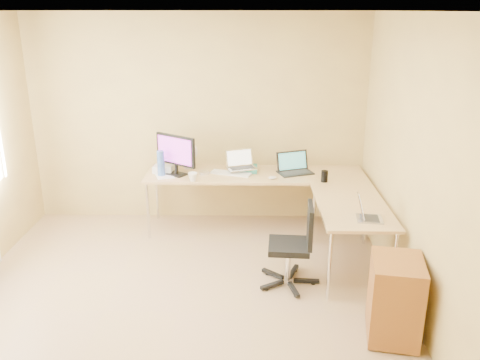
{
  "coord_description": "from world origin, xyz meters",
  "views": [
    {
      "loc": [
        0.64,
        -3.89,
        2.61
      ],
      "look_at": [
        0.55,
        1.1,
        0.9
      ],
      "focal_mm": 37.28,
      "sensor_mm": 36.0,
      "label": 1
    }
  ],
  "objects_px": {
    "desk_fan": "(188,156)",
    "office_chair": "(289,238)",
    "desk_return": "(350,237)",
    "laptop_center": "(242,160)",
    "laptop_black": "(296,163)",
    "cabinet": "(395,299)",
    "water_bottle": "(161,163)",
    "keyboard": "(231,173)",
    "monitor": "(176,155)",
    "desk_main": "(255,201)",
    "laptop_return": "(370,210)",
    "mug": "(193,177)"
  },
  "relations": [
    {
      "from": "desk_return",
      "to": "keyboard",
      "type": "bearing_deg",
      "value": 142.9
    },
    {
      "from": "cabinet",
      "to": "office_chair",
      "type": "bearing_deg",
      "value": 144.03
    },
    {
      "from": "desk_return",
      "to": "laptop_black",
      "type": "height_order",
      "value": "laptop_black"
    },
    {
      "from": "desk_return",
      "to": "laptop_center",
      "type": "xyz_separation_m",
      "value": [
        -1.14,
        1.03,
        0.52
      ]
    },
    {
      "from": "laptop_center",
      "to": "office_chair",
      "type": "distance_m",
      "value": 1.49
    },
    {
      "from": "laptop_black",
      "to": "desk_fan",
      "type": "height_order",
      "value": "desk_fan"
    },
    {
      "from": "monitor",
      "to": "cabinet",
      "type": "distance_m",
      "value": 3.01
    },
    {
      "from": "laptop_center",
      "to": "water_bottle",
      "type": "xyz_separation_m",
      "value": [
        -0.96,
        -0.14,
        -0.01
      ]
    },
    {
      "from": "desk_return",
      "to": "keyboard",
      "type": "xyz_separation_m",
      "value": [
        -1.27,
        0.96,
        0.38
      ]
    },
    {
      "from": "laptop_center",
      "to": "laptop_black",
      "type": "height_order",
      "value": "laptop_center"
    },
    {
      "from": "desk_main",
      "to": "monitor",
      "type": "xyz_separation_m",
      "value": [
        -0.95,
        -0.07,
        0.61
      ]
    },
    {
      "from": "laptop_center",
      "to": "water_bottle",
      "type": "relative_size",
      "value": 1.12
    },
    {
      "from": "desk_fan",
      "to": "office_chair",
      "type": "distance_m",
      "value": 1.95
    },
    {
      "from": "desk_main",
      "to": "desk_fan",
      "type": "distance_m",
      "value": 1.01
    },
    {
      "from": "laptop_return",
      "to": "desk_main",
      "type": "bearing_deg",
      "value": 44.08
    },
    {
      "from": "water_bottle",
      "to": "desk_fan",
      "type": "height_order",
      "value": "desk_fan"
    },
    {
      "from": "cabinet",
      "to": "desk_fan",
      "type": "bearing_deg",
      "value": 139.86
    },
    {
      "from": "desk_main",
      "to": "keyboard",
      "type": "xyz_separation_m",
      "value": [
        -0.3,
        -0.04,
        0.38
      ]
    },
    {
      "from": "mug",
      "to": "cabinet",
      "type": "relative_size",
      "value": 0.16
    },
    {
      "from": "keyboard",
      "to": "cabinet",
      "type": "relative_size",
      "value": 0.71
    },
    {
      "from": "monitor",
      "to": "laptop_return",
      "type": "distance_m",
      "value": 2.41
    },
    {
      "from": "keyboard",
      "to": "desk_fan",
      "type": "height_order",
      "value": "desk_fan"
    },
    {
      "from": "desk_return",
      "to": "water_bottle",
      "type": "relative_size",
      "value": 4.24
    },
    {
      "from": "desk_fan",
      "to": "cabinet",
      "type": "height_order",
      "value": "desk_fan"
    },
    {
      "from": "laptop_center",
      "to": "office_chair",
      "type": "height_order",
      "value": "laptop_center"
    },
    {
      "from": "desk_main",
      "to": "laptop_return",
      "type": "xyz_separation_m",
      "value": [
        1.06,
        -1.38,
        0.46
      ]
    },
    {
      "from": "desk_return",
      "to": "keyboard",
      "type": "relative_size",
      "value": 2.67
    },
    {
      "from": "keyboard",
      "to": "cabinet",
      "type": "bearing_deg",
      "value": -37.53
    },
    {
      "from": "desk_return",
      "to": "laptop_return",
      "type": "height_order",
      "value": "laptop_return"
    },
    {
      "from": "keyboard",
      "to": "desk_main",
      "type": "bearing_deg",
      "value": 26.09
    },
    {
      "from": "water_bottle",
      "to": "laptop_return",
      "type": "bearing_deg",
      "value": -30.23
    },
    {
      "from": "cabinet",
      "to": "monitor",
      "type": "bearing_deg",
      "value": 144.94
    },
    {
      "from": "water_bottle",
      "to": "cabinet",
      "type": "distance_m",
      "value": 3.09
    },
    {
      "from": "desk_main",
      "to": "laptop_return",
      "type": "bearing_deg",
      "value": -52.45
    },
    {
      "from": "monitor",
      "to": "keyboard",
      "type": "xyz_separation_m",
      "value": [
        0.65,
        0.04,
        -0.24
      ]
    },
    {
      "from": "water_bottle",
      "to": "office_chair",
      "type": "distance_m",
      "value": 1.92
    },
    {
      "from": "laptop_center",
      "to": "monitor",
      "type": "bearing_deg",
      "value": 167.29
    },
    {
      "from": "mug",
      "to": "water_bottle",
      "type": "bearing_deg",
      "value": 154.36
    },
    {
      "from": "laptop_center",
      "to": "office_chair",
      "type": "xyz_separation_m",
      "value": [
        0.48,
        -1.35,
        -0.39
      ]
    },
    {
      "from": "laptop_black",
      "to": "cabinet",
      "type": "height_order",
      "value": "laptop_black"
    },
    {
      "from": "desk_main",
      "to": "mug",
      "type": "bearing_deg",
      "value": -157.82
    },
    {
      "from": "keyboard",
      "to": "water_bottle",
      "type": "xyz_separation_m",
      "value": [
        -0.83,
        -0.07,
        0.14
      ]
    },
    {
      "from": "monitor",
      "to": "laptop_center",
      "type": "relative_size",
      "value": 1.67
    },
    {
      "from": "monitor",
      "to": "mug",
      "type": "height_order",
      "value": "monitor"
    },
    {
      "from": "monitor",
      "to": "office_chair",
      "type": "xyz_separation_m",
      "value": [
        1.26,
        -1.25,
        -0.48
      ]
    },
    {
      "from": "desk_return",
      "to": "office_chair",
      "type": "bearing_deg",
      "value": -154.12
    },
    {
      "from": "water_bottle",
      "to": "cabinet",
      "type": "xyz_separation_m",
      "value": [
        2.25,
        -2.06,
        -0.52
      ]
    },
    {
      "from": "laptop_return",
      "to": "desk_return",
      "type": "bearing_deg",
      "value": 19.53
    },
    {
      "from": "laptop_center",
      "to": "laptop_return",
      "type": "bearing_deg",
      "value": -69.62
    },
    {
      "from": "water_bottle",
      "to": "office_chair",
      "type": "relative_size",
      "value": 0.36
    }
  ]
}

